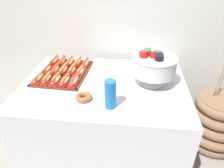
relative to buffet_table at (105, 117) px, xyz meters
name	(u,v)px	position (x,y,z in m)	size (l,w,h in m)	color
ground_plane	(106,148)	(0.00, 0.00, -0.39)	(10.00, 10.00, 0.00)	gray
buffet_table	(105,117)	(0.00, 0.00, 0.00)	(1.31, 0.94, 0.74)	silver
floor_vase	(215,122)	(1.04, 0.21, -0.14)	(0.55, 0.55, 1.09)	brown
serving_tray	(64,73)	(-0.37, 0.13, 0.36)	(0.43, 0.55, 0.01)	#472B19
hot_dog_0	(38,78)	(-0.53, -0.03, 0.39)	(0.08, 0.17, 0.06)	red
hot_dog_1	(47,78)	(-0.46, -0.03, 0.39)	(0.07, 0.16, 0.06)	red
hot_dog_2	(56,79)	(-0.38, -0.03, 0.39)	(0.08, 0.17, 0.06)	red
hot_dog_3	(65,80)	(-0.31, -0.04, 0.38)	(0.08, 0.17, 0.06)	#B21414
hot_dog_4	(74,81)	(-0.23, -0.04, 0.39)	(0.08, 0.18, 0.06)	red
hot_dog_5	(47,69)	(-0.52, 0.14, 0.38)	(0.07, 0.16, 0.06)	red
hot_dog_6	(55,70)	(-0.45, 0.13, 0.39)	(0.06, 0.18, 0.06)	red
hot_dog_7	(63,70)	(-0.37, 0.13, 0.39)	(0.07, 0.19, 0.06)	#B21414
hot_dog_8	(72,71)	(-0.30, 0.13, 0.39)	(0.07, 0.19, 0.06)	red
hot_dog_9	(80,71)	(-0.22, 0.12, 0.39)	(0.08, 0.16, 0.06)	red
hot_dog_10	(54,61)	(-0.51, 0.30, 0.39)	(0.08, 0.17, 0.06)	#B21414
hot_dog_11	(62,61)	(-0.44, 0.30, 0.39)	(0.06, 0.18, 0.06)	red
hot_dog_12	(70,62)	(-0.36, 0.29, 0.39)	(0.07, 0.17, 0.06)	red
hot_dog_13	(77,62)	(-0.29, 0.29, 0.39)	(0.07, 0.18, 0.06)	red
hot_dog_14	(85,63)	(-0.21, 0.29, 0.38)	(0.07, 0.17, 0.06)	red
punch_bowl	(154,64)	(0.38, 0.04, 0.52)	(0.35, 0.35, 0.29)	silver
cup_stack	(110,94)	(0.09, -0.30, 0.45)	(0.08, 0.08, 0.20)	blue
donut	(84,97)	(-0.11, -0.24, 0.37)	(0.12, 0.12, 0.04)	brown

